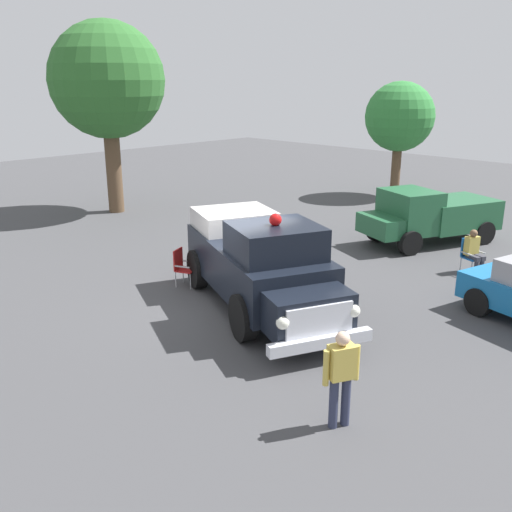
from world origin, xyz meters
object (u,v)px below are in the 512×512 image
Objects in this scene: vintage_fire_truck at (260,262)px; spectator_standing at (341,373)px; lawn_chair_by_car at (182,265)px; spectator_seated at (474,250)px; oak_tree_left at (107,81)px; traffic_cone at (235,255)px; lawn_chair_spare at (217,248)px; oak_tree_right at (400,117)px; lawn_chair_near_truck at (470,252)px; parked_pickup at (430,215)px.

spectator_standing is at bearing -120.98° from vintage_fire_truck.
spectator_seated is at bearing -38.30° from lawn_chair_by_car.
vintage_fire_truck is 0.82× the size of oak_tree_left.
traffic_cone is (2.26, 0.32, -0.28)m from lawn_chair_by_car.
oak_tree_right is (13.26, 2.11, 3.10)m from lawn_chair_spare.
oak_tree_left is (3.65, 9.16, 4.72)m from lawn_chair_by_car.
lawn_chair_near_truck is 0.79× the size of spectator_seated.
lawn_chair_spare is 1.61× the size of traffic_cone.
spectator_standing is 2.64× the size of traffic_cone.
lawn_chair_by_car is at bearing -171.89° from traffic_cone.
lawn_chair_near_truck is at bearing -78.25° from oak_tree_left.
traffic_cone is at bearing -98.91° from oak_tree_left.
oak_tree_right reaches higher than lawn_chair_spare.
lawn_chair_by_car is at bearing -111.71° from oak_tree_left.
oak_tree_left is (-2.91, 14.34, 4.62)m from spectator_seated.
parked_pickup is 5.03× the size of lawn_chair_near_truck.
spectator_seated is at bearing -22.24° from vintage_fire_truck.
vintage_fire_truck is 6.20× the size of lawn_chair_by_car.
parked_pickup is 3.97× the size of spectator_seated.
oak_tree_left is (1.93, 8.66, 4.72)m from lawn_chair_spare.
traffic_cone is (1.94, 2.95, -0.89)m from vintage_fire_truck.
oak_tree_right is (8.37, 7.66, 3.10)m from lawn_chair_near_truck.
oak_tree_right reaches higher than parked_pickup.
oak_tree_right is at bearing 29.14° from spectator_standing.
lawn_chair_spare is (1.71, 0.50, 0.00)m from lawn_chair_by_car.
oak_tree_right reaches higher than traffic_cone.
spectator_standing is (-4.03, -7.53, 0.37)m from lawn_chair_spare.
traffic_cone is (0.55, -0.18, -0.28)m from lawn_chair_spare.
parked_pickup is 3.22m from spectator_seated.
oak_tree_left is at bearing 74.26° from vintage_fire_truck.
spectator_standing is 17.80m from oak_tree_left.
lawn_chair_near_truck is 1.61× the size of traffic_cone.
lawn_chair_spare is (-6.86, 3.17, -0.40)m from parked_pickup.
spectator_standing is at bearing -168.18° from spectator_seated.
lawn_chair_by_car is 15.51m from oak_tree_right.
lawn_chair_spare is at bearing 66.03° from vintage_fire_truck.
lawn_chair_by_car is 0.13× the size of oak_tree_left.
parked_pickup is at bearing -24.85° from lawn_chair_spare.
spectator_standing is at bearing -158.20° from parked_pickup.
traffic_cone is at bearing 127.97° from spectator_seated.
lawn_chair_spare is 7.46m from spectator_seated.
traffic_cone is (-1.39, -8.84, -5.01)m from oak_tree_left.
oak_tree_left is at bearing 149.94° from oak_tree_right.
parked_pickup is 8.73m from oak_tree_right.
oak_tree_left is (3.32, 11.79, 4.12)m from vintage_fire_truck.
parked_pickup is 0.67× the size of oak_tree_left.
parked_pickup is at bearing 51.10° from spectator_seated.
oak_tree_left is 10.25m from traffic_cone.
vintage_fire_truck is 4.90× the size of spectator_seated.
oak_tree_left reaches higher than vintage_fire_truck.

